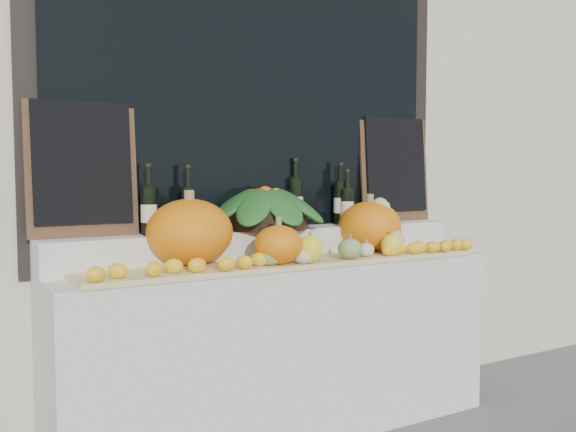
{
  "coord_description": "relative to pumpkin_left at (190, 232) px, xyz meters",
  "views": [
    {
      "loc": [
        -1.61,
        -1.26,
        1.35
      ],
      "look_at": [
        0.0,
        1.45,
        1.12
      ],
      "focal_mm": 40.0,
      "sensor_mm": 36.0,
      "label": 1
    }
  ],
  "objects": [
    {
      "name": "produce_bowl",
      "position": [
        0.48,
        0.15,
        0.09
      ],
      "size": [
        0.67,
        0.67,
        0.23
      ],
      "color": "black",
      "rests_on": "rear_tier"
    },
    {
      "name": "wine_bottle_tall",
      "position": [
        0.71,
        0.23,
        0.11
      ],
      "size": [
        0.08,
        0.08,
        0.37
      ],
      "color": "black",
      "rests_on": "rear_tier"
    },
    {
      "name": "chalkboard_left",
      "position": [
        -0.43,
        0.22,
        0.3
      ],
      "size": [
        0.5,
        0.08,
        0.62
      ],
      "rotation": [
        -0.08,
        0.0,
        0.0
      ],
      "color": "#4C331E",
      "rests_on": "rear_tier"
    },
    {
      "name": "rear_tier",
      "position": [
        0.49,
        0.16,
        -0.1
      ],
      "size": [
        2.3,
        0.25,
        0.16
      ],
      "primitive_type": "cube",
      "color": "silver",
      "rests_on": "display_sill"
    },
    {
      "name": "pumpkin_center",
      "position": [
        0.37,
        -0.18,
        -0.06
      ],
      "size": [
        0.31,
        0.31,
        0.18
      ],
      "primitive_type": "ellipsoid",
      "rotation": [
        0.0,
        0.0,
        0.43
      ],
      "color": "orange",
      "rests_on": "straw_bedding"
    },
    {
      "name": "butternut_squash",
      "position": [
        1.09,
        -0.1,
        -0.03
      ],
      "size": [
        0.15,
        0.21,
        0.29
      ],
      "color": "tan",
      "rests_on": "straw_bedding"
    },
    {
      "name": "chalkboard_right",
      "position": [
        1.41,
        0.22,
        0.3
      ],
      "size": [
        0.5,
        0.08,
        0.62
      ],
      "rotation": [
        -0.08,
        0.0,
        0.0
      ],
      "color": "#4C331E",
      "rests_on": "rear_tier"
    },
    {
      "name": "straw_bedding",
      "position": [
        0.49,
        -0.11,
        -0.17
      ],
      "size": [
        2.1,
        0.32,
        0.02
      ],
      "primitive_type": "cube",
      "color": "tan",
      "rests_on": "display_sill"
    },
    {
      "name": "wine_bottle_near_right",
      "position": [
        0.98,
        0.18,
        0.1
      ],
      "size": [
        0.08,
        0.08,
        0.35
      ],
      "color": "black",
      "rests_on": "rear_tier"
    },
    {
      "name": "wine_bottle_far_right",
      "position": [
        0.99,
        0.13,
        0.09
      ],
      "size": [
        0.08,
        0.08,
        0.31
      ],
      "color": "black",
      "rests_on": "rear_tier"
    },
    {
      "name": "pumpkin_left",
      "position": [
        0.0,
        0.0,
        0.0
      ],
      "size": [
        0.49,
        0.49,
        0.31
      ],
      "primitive_type": "ellipsoid",
      "rotation": [
        0.0,
        0.0,
        0.27
      ],
      "color": "orange",
      "rests_on": "straw_bedding"
    },
    {
      "name": "storefront_facade",
      "position": [
        0.49,
        0.73,
        1.19
      ],
      "size": [
        7.0,
        0.94,
        4.5
      ],
      "color": "beige",
      "rests_on": "ground"
    },
    {
      "name": "decorative_gourds",
      "position": [
        0.65,
        -0.22,
        -0.1
      ],
      "size": [
        0.82,
        0.15,
        0.15
      ],
      "color": "#30621D",
      "rests_on": "straw_bedding"
    },
    {
      "name": "pumpkin_right",
      "position": [
        1.04,
        -0.01,
        -0.02
      ],
      "size": [
        0.39,
        0.39,
        0.27
      ],
      "primitive_type": "ellipsoid",
      "rotation": [
        0.0,
        0.0,
        0.14
      ],
      "color": "orange",
      "rests_on": "straw_bedding"
    },
    {
      "name": "wine_bottle_far_left",
      "position": [
        -0.14,
        0.16,
        0.1
      ],
      "size": [
        0.08,
        0.08,
        0.34
      ],
      "color": "black",
      "rests_on": "rear_tier"
    },
    {
      "name": "display_sill",
      "position": [
        0.49,
        0.01,
        -0.62
      ],
      "size": [
        2.3,
        0.55,
        0.88
      ],
      "primitive_type": "cube",
      "color": "silver",
      "rests_on": "ground"
    },
    {
      "name": "lemon_heap",
      "position": [
        0.49,
        -0.22,
        -0.12
      ],
      "size": [
        2.2,
        0.16,
        0.06
      ],
      "primitive_type": null,
      "color": "yellow",
      "rests_on": "straw_bedding"
    },
    {
      "name": "wine_bottle_near_left",
      "position": [
        0.06,
        0.16,
        0.1
      ],
      "size": [
        0.08,
        0.08,
        0.33
      ],
      "color": "black",
      "rests_on": "rear_tier"
    }
  ]
}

